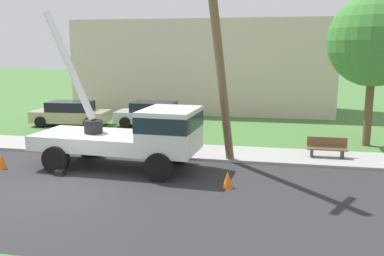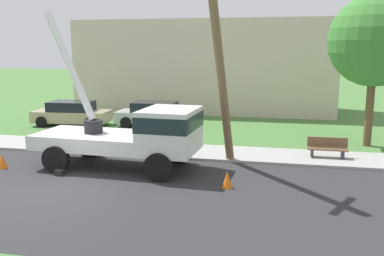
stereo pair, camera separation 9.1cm
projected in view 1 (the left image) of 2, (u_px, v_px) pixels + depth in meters
ground_plane at (160, 124)px, 25.35m from camera, size 120.00×120.00×0.00m
road_asphalt at (58, 188)px, 13.81m from camera, size 80.00×8.64×0.01m
sidewalk_strip at (120, 148)px, 19.17m from camera, size 80.00×2.52×0.10m
utility_truck at (137, 133)px, 15.77m from camera, size 6.75×3.21×5.98m
leaning_utility_pole at (218, 50)px, 15.15m from camera, size 1.08×3.38×8.67m
traffic_cone_ahead at (228, 179)px, 13.86m from camera, size 0.36×0.36×0.56m
traffic_cone_behind at (2, 161)px, 16.06m from camera, size 0.36×0.36×0.56m
parked_sedan_tan at (71, 113)px, 24.90m from camera, size 4.51×2.22×1.42m
parked_sedan_silver at (154, 114)px, 24.64m from camera, size 4.42×2.05×1.42m
park_bench at (327, 148)px, 17.37m from camera, size 1.60×0.45×0.90m
roadside_tree_near at (374, 41)px, 18.99m from camera, size 4.12×4.12×6.89m
lowrise_building_backdrop at (204, 66)px, 30.87m from camera, size 18.00×6.00×6.40m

